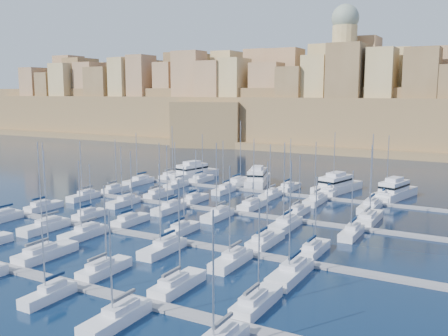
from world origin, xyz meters
The scene contains 51 objects.
ground centered at (0.00, 0.00, 0.00)m, with size 600.00×600.00×0.00m, color black.
pontoon_near centered at (0.00, -34.00, 0.20)m, with size 84.00×2.00×0.40m, color slate.
pontoon_mid_near centered at (0.00, -12.00, 0.20)m, with size 84.00×2.00×0.40m, color slate.
pontoon_mid_far centered at (0.00, 10.00, 0.20)m, with size 84.00×2.00×0.40m, color slate.
pontoon_far centered at (0.00, 32.00, 0.20)m, with size 84.00×2.00×0.40m, color slate.
sailboat_2 centered at (-11.75, -28.03, 0.77)m, with size 3.06×10.20×16.31m.
sailboat_3 centered at (0.46, -28.83, 0.73)m, with size 2.57×8.56×12.44m.
sailboat_4 centered at (12.27, -28.54, 0.75)m, with size 2.75×9.15×14.28m.
sailboat_5 centered at (23.17, -28.62, 0.73)m, with size 2.70×8.99×12.95m.
sailboat_9 centered at (0.67, -38.51, 0.69)m, with size 2.17×7.22×10.02m.
sailboat_10 centered at (11.87, -39.43, 0.73)m, with size 2.73×9.09×12.86m.
sailboat_12 centered at (-36.15, -6.88, 0.74)m, with size 2.53×8.45×14.45m.
sailboat_13 centered at (-22.89, -7.31, 0.70)m, with size 2.28×7.59×10.89m.
sailboat_14 centered at (-13.03, -6.91, 0.74)m, with size 2.52×8.39×14.04m.
sailboat_15 centered at (-1.20, -7.18, 0.72)m, with size 2.36×7.85×11.99m.
sailboat_16 centered at (14.23, -6.33, 0.75)m, with size 2.87×9.57×13.81m.
sailboat_17 centered at (22.57, -6.87, 0.72)m, with size 2.54×8.48×12.15m.
sailboat_19 centered at (-23.53, -17.72, 0.77)m, with size 2.90×9.67×16.23m.
sailboat_20 centered at (-14.37, -17.46, 0.74)m, with size 2.75×9.15×13.52m.
sailboat_21 centered at (2.12, -17.57, 0.75)m, with size 2.81×9.37×14.16m.
sailboat_22 centered at (13.93, -17.36, 0.75)m, with size 2.68×8.94×14.72m.
sailboat_23 centered at (23.19, -18.01, 0.77)m, with size 3.08×10.27×16.15m.
sailboat_24 centered at (-35.64, 14.76, 0.73)m, with size 2.32×7.72×13.29m.
sailboat_25 centered at (-22.83, 15.23, 0.73)m, with size 2.60×8.67×13.08m.
sailboat_26 centered at (-12.56, 14.88, 0.72)m, with size 2.39×7.96×11.98m.
sailboat_27 centered at (1.35, 15.56, 0.75)m, with size 2.81×9.35×15.07m.
sailboat_28 centered at (11.80, 15.00, 0.72)m, with size 2.46×8.20×12.34m.
sailboat_29 centered at (25.59, 16.16, 0.78)m, with size 3.17×10.58×17.01m.
sailboat_30 centered at (-36.34, 4.86, 0.74)m, with size 2.55×8.50×13.79m.
sailboat_31 centered at (-24.49, 4.81, 0.73)m, with size 2.58×8.60×13.12m.
sailboat_32 centered at (-12.30, 4.57, 0.74)m, with size 2.73×9.09×14.14m.
sailboat_33 centered at (-0.82, 4.65, 0.75)m, with size 2.68×8.92×15.19m.
sailboat_34 centered at (13.43, 3.91, 0.77)m, with size 3.13×10.43×16.05m.
sailboat_35 centered at (25.25, 4.93, 0.72)m, with size 2.50×8.35×11.84m.
sailboat_36 centered at (-34.70, 37.54, 0.76)m, with size 2.79×9.30×15.23m.
sailboat_37 centered at (-24.68, 37.45, 0.74)m, with size 2.74×9.13×13.34m.
sailboat_38 centered at (-13.41, 38.21, 0.78)m, with size 3.20×10.67×17.26m.
sailboat_39 centered at (0.92, 37.61, 0.74)m, with size 2.84×9.46×13.21m.
sailboat_40 centered at (11.85, 38.20, 0.77)m, with size 3.19×10.65×15.20m.
sailboat_41 centered at (24.35, 37.97, 0.76)m, with size 3.06×10.18×15.01m.
sailboat_42 centered at (-37.46, 26.16, 0.75)m, with size 2.98×9.92×14.04m.
sailboat_43 centered at (-25.85, 27.02, 0.72)m, with size 2.45×8.17×12.07m.
sailboat_44 centered at (-11.82, 27.01, 0.73)m, with size 2.46×8.18×13.06m.
sailboat_45 centered at (0.56, 27.00, 0.73)m, with size 2.46×8.21×12.88m.
sailboat_46 centered at (11.55, 26.49, 0.74)m, with size 2.77×9.25×14.02m.
sailboat_47 centered at (23.59, 25.92, 0.76)m, with size 3.12×10.42×14.12m.
motor_yacht_a centered at (-29.67, 41.14, 1.73)m, with size 8.09×16.55×5.25m.
motor_yacht_b centered at (-9.49, 41.23, 1.73)m, with size 9.30×16.77×5.25m.
motor_yacht_c centered at (11.92, 41.48, 1.73)m, with size 8.80×17.30×5.25m.
motor_yacht_d centered at (25.80, 40.77, 1.73)m, with size 8.00×15.77×5.25m.
fortified_city centered at (-0.19, 155.26, 14.74)m, with size 460.00×108.95×59.52m.
Camera 1 is at (46.02, -77.54, 24.53)m, focal length 40.00 mm.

